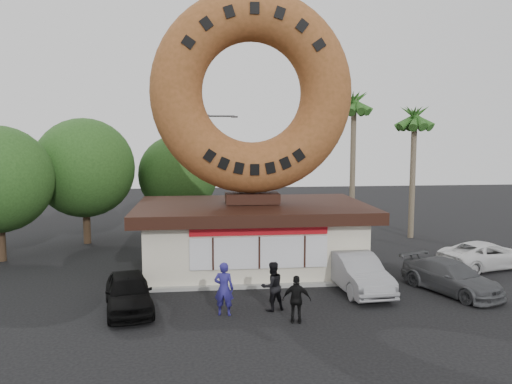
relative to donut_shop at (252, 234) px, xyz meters
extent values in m
plane|color=black|center=(0.00, -5.98, -1.77)|extent=(90.00, 90.00, 0.00)
cube|color=beige|center=(0.00, 0.02, -0.27)|extent=(10.00, 6.00, 3.00)
cube|color=#999993|center=(0.00, 0.02, -1.69)|extent=(10.60, 6.60, 0.15)
cube|color=#3F3F3F|center=(0.00, 0.02, 1.28)|extent=(10.00, 6.00, 0.10)
cube|color=black|center=(0.00, 0.02, 1.23)|extent=(11.20, 7.20, 0.55)
cube|color=silver|center=(0.00, -3.03, -0.22)|extent=(6.00, 0.12, 1.40)
cube|color=red|center=(0.00, -3.05, 0.78)|extent=(6.00, 0.10, 0.45)
cube|color=black|center=(0.00, 0.02, 1.78)|extent=(2.60, 1.40, 0.50)
torus|color=#9A572D|center=(0.00, 0.02, 6.87)|extent=(9.68, 2.47, 9.68)
cylinder|color=#473321|center=(-9.50, 7.02, -0.12)|extent=(0.44, 0.44, 3.30)
sphere|color=#1F4217|center=(-9.50, 7.02, 2.88)|extent=(6.00, 6.00, 6.00)
cylinder|color=#473321|center=(-4.00, 9.02, -0.34)|extent=(0.44, 0.44, 2.86)
sphere|color=#1F4217|center=(-4.00, 9.02, 2.26)|extent=(5.20, 5.20, 5.20)
cylinder|color=#473321|center=(-13.00, 3.02, -0.23)|extent=(0.44, 0.44, 3.08)
cylinder|color=#726651|center=(7.50, 8.02, 2.73)|extent=(0.36, 0.36, 9.00)
cylinder|color=#726651|center=(11.00, 6.52, 2.23)|extent=(0.36, 0.36, 8.00)
cylinder|color=#59595E|center=(-2.00, 10.02, 2.23)|extent=(0.18, 0.18, 8.00)
cylinder|color=#59595E|center=(-1.10, 10.02, 6.13)|extent=(1.80, 0.12, 0.12)
cube|color=#59595E|center=(-0.20, 10.02, 6.08)|extent=(0.45, 0.20, 0.12)
imported|color=navy|center=(-1.67, -6.26, -0.77)|extent=(0.82, 0.63, 2.00)
imported|color=black|center=(0.16, -5.95, -0.83)|extent=(1.10, 0.99, 1.88)
imported|color=black|center=(0.84, -7.31, -0.91)|extent=(1.07, 0.61, 1.71)
imported|color=black|center=(-5.25, -5.35, -1.06)|extent=(2.46, 4.41, 1.42)
imported|color=gray|center=(4.11, -3.84, -0.98)|extent=(2.06, 4.89, 1.57)
imported|color=#4E5053|center=(7.99, -4.57, -1.10)|extent=(3.45, 4.93, 1.32)
imported|color=silver|center=(11.65, -1.08, -1.10)|extent=(5.16, 3.30, 1.33)
camera|label=1|loc=(-2.41, -24.07, 4.84)|focal=35.00mm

